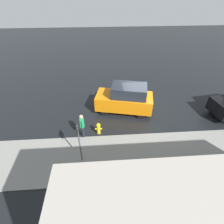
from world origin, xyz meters
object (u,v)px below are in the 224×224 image
fire_hydrant (99,129)px  moving_hatchback (125,99)px  pedestrian (82,124)px  sign_post (79,139)px

fire_hydrant → moving_hatchback: bearing=-130.1°
fire_hydrant → pedestrian: 1.10m
pedestrian → sign_post: size_ratio=0.68×
moving_hatchback → fire_hydrant: moving_hatchback is taller
moving_hatchback → pedestrian: 3.78m
moving_hatchback → pedestrian: moving_hatchback is taller
moving_hatchback → fire_hydrant: (1.93, 2.30, -0.63)m
moving_hatchback → pedestrian: bearing=40.7°
fire_hydrant → sign_post: sign_post is taller
moving_hatchback → pedestrian: size_ratio=2.58×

